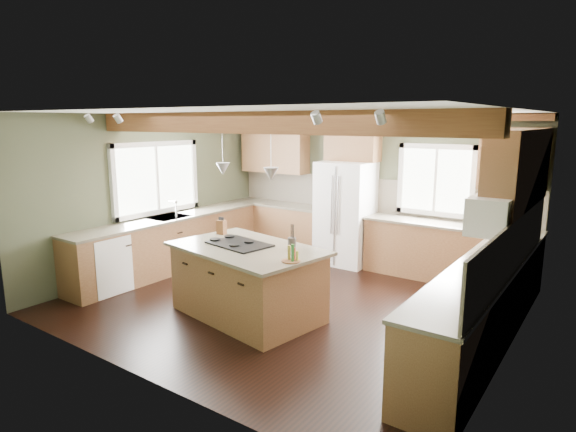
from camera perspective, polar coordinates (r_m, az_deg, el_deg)
The scene contains 37 objects.
floor at distance 6.84m, azimuth 0.24°, elevation -10.14°, with size 5.60×5.60×0.00m, color black.
ceiling at distance 6.37m, azimuth 0.26°, elevation 12.19°, with size 5.60×5.60×0.00m, color silver.
wall_back at distance 8.63m, azimuth 9.83°, elevation 3.11°, with size 5.60×5.60×0.00m, color #454C36.
wall_left at distance 8.39m, azimuth -15.64°, elevation 2.63°, with size 5.00×5.00×0.00m, color #454C36.
wall_right at distance 5.42m, azimuth 25.29°, elevation -2.57°, with size 5.00×5.00×0.00m, color #454C36.
ceiling_beam at distance 5.82m, azimuth -3.75°, elevation 10.98°, with size 5.55×0.26×0.26m, color brown.
soffit_trim at distance 8.45m, azimuth 9.82°, elevation 11.38°, with size 5.55×0.20×0.10m, color brown.
backsplash_back at distance 8.63m, azimuth 9.77°, elevation 2.51°, with size 5.58×0.03×0.58m, color brown.
backsplash_right at distance 5.50m, azimuth 25.16°, elevation -3.36°, with size 0.03×3.70×0.58m, color brown.
base_cab_back_left at distance 9.43m, azimuth -1.00°, elevation -1.35°, with size 2.02×0.60×0.88m, color brown.
counter_back_left at distance 9.34m, azimuth -1.01°, elevation 1.40°, with size 2.06×0.64×0.04m, color brown.
base_cab_back_right at distance 8.00m, azimuth 18.37°, elevation -4.23°, with size 2.62×0.60×0.88m, color brown.
counter_back_right at distance 7.89m, azimuth 18.58°, elevation -1.01°, with size 2.66×0.64×0.04m, color brown.
base_cab_left at distance 8.36m, azimuth -13.76°, elevation -3.32°, with size 0.60×3.70×0.88m, color brown.
counter_left at distance 8.26m, azimuth -13.91°, elevation -0.23°, with size 0.64×3.74×0.04m, color brown.
base_cab_right at distance 5.77m, azimuth 21.69°, elevation -10.43°, with size 0.60×3.70×0.88m, color brown.
counter_right at distance 5.63m, azimuth 22.03°, elevation -6.06°, with size 0.64×3.74×0.04m, color brown.
upper_cab_back_left at distance 9.44m, azimuth -1.57°, elevation 7.92°, with size 1.40×0.35×0.90m, color brown.
upper_cab_over_fridge at distance 8.53m, azimuth 7.67°, elevation 8.82°, with size 0.96×0.35×0.70m, color brown.
upper_cab_right at distance 6.23m, azimuth 25.70°, elevation 5.12°, with size 0.35×2.20×0.90m, color brown.
upper_cab_back_corner at distance 7.69m, azimuth 25.15°, elevation 6.12°, with size 0.90×0.35×0.90m, color brown.
window_left at distance 8.37m, azimuth -15.38°, elevation 4.36°, with size 0.04×1.60×1.05m, color white.
window_back at distance 8.15m, azimuth 17.15°, elevation 4.09°, with size 1.10×0.04×1.00m, color white.
sink at distance 8.26m, azimuth -13.91°, elevation -0.20°, with size 0.50×0.65×0.03m, color #262628.
faucet at distance 8.10m, azimuth -13.12°, elevation 0.66°, with size 0.02×0.02×0.28m, color #B2B2B7.
dishwasher at distance 7.60m, azimuth -21.11°, elevation -5.30°, with size 0.60×0.60×0.84m, color white.
oven at distance 4.62m, azimuth 17.54°, elevation -15.82°, with size 0.60×0.72×0.84m, color white.
microwave at distance 5.37m, azimuth 23.12°, elevation 0.20°, with size 0.40×0.70×0.38m, color white.
pendant_left at distance 6.32m, azimuth -7.72°, elevation 5.56°, with size 0.18×0.18×0.16m, color #B2B2B7.
pendant_right at distance 5.62m, azimuth -2.03°, elevation 4.96°, with size 0.18×0.18×0.16m, color #B2B2B7.
refrigerator at distance 8.49m, azimuth 6.81°, elevation 0.33°, with size 0.90×0.74×1.80m, color white.
island at distance 6.28m, azimuth -4.81°, elevation -7.90°, with size 1.83×1.12×0.88m, color brown.
island_top at distance 6.14m, azimuth -4.88°, elevation -3.84°, with size 1.95×1.24×0.04m, color brown.
cooktop at distance 6.25m, azimuth -5.79°, elevation -3.32°, with size 0.79×0.53×0.02m, color black.
knife_block at distance 6.84m, azimuth -7.89°, elevation -1.32°, with size 0.12×0.09×0.20m, color brown.
utensil_crock at distance 6.02m, azimuth 0.47°, elevation -3.23°, with size 0.11×0.11×0.14m, color #3F3832.
bottle_tray at distance 5.47m, azimuth 0.36°, elevation -4.40°, with size 0.22×0.22×0.20m, color brown, non-canonical shape.
Camera 1 is at (3.65, -5.22, 2.49)m, focal length 30.00 mm.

